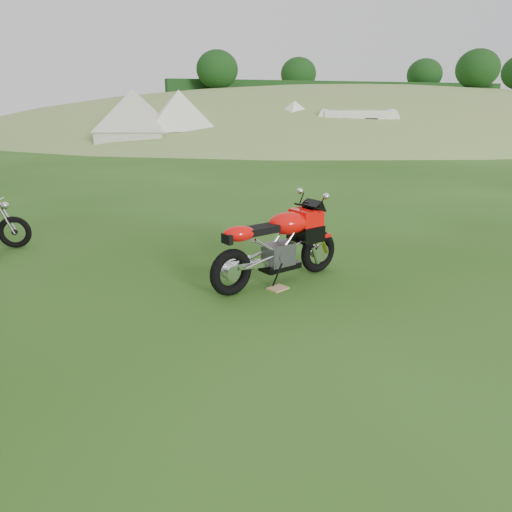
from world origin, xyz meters
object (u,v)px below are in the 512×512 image
object	(u,v)px
tent_right	(294,123)
plywood_board	(278,288)
caravan	(356,129)
tent_left	(135,122)
tent_mid	(180,121)
sport_motorcycle	(278,240)

from	to	relation	value
tent_right	plywood_board	bearing A→B (deg)	-127.21
plywood_board	caravan	bearing A→B (deg)	56.74
tent_left	tent_right	size ratio (longest dim) A/B	1.13
tent_left	tent_mid	xyz separation A→B (m)	(2.29, -0.10, -0.01)
sport_motorcycle	tent_mid	bearing A→B (deg)	64.91
sport_motorcycle	plywood_board	bearing A→B (deg)	-126.87
tent_right	caravan	xyz separation A→B (m)	(2.74, -2.02, -0.26)
plywood_board	sport_motorcycle	bearing A→B (deg)	70.23
plywood_board	tent_right	distance (m)	22.30
tent_left	tent_mid	bearing A→B (deg)	18.03
tent_left	caravan	world-z (taller)	tent_left
caravan	tent_right	bearing A→B (deg)	168.24
plywood_board	tent_right	world-z (taller)	tent_right
sport_motorcycle	plywood_board	xyz separation A→B (m)	(-0.09, -0.24, -0.60)
sport_motorcycle	tent_right	bearing A→B (deg)	48.36
tent_mid	tent_left	bearing A→B (deg)	-177.47
tent_mid	tent_right	distance (m)	6.28
sport_motorcycle	tent_left	xyz separation A→B (m)	(0.61, 20.79, 0.82)
plywood_board	tent_left	size ratio (longest dim) A/B	0.08
sport_motorcycle	tent_left	world-z (taller)	tent_left
plywood_board	tent_right	xyz separation A→B (m)	(9.23, 20.27, 1.25)
plywood_board	tent_mid	distance (m)	21.18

